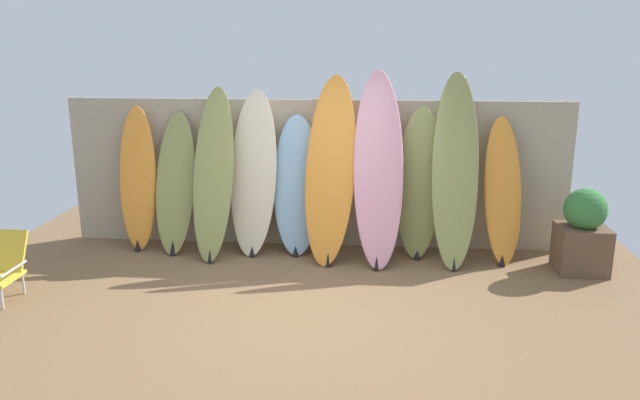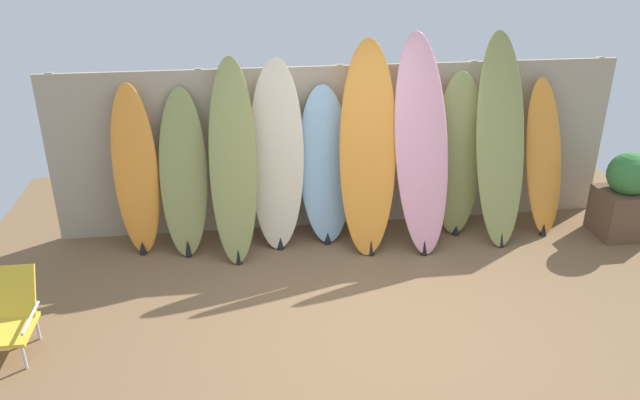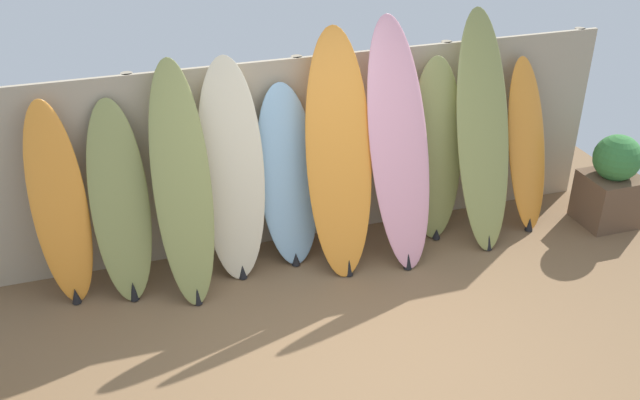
{
  "view_description": "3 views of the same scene",
  "coord_description": "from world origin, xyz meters",
  "px_view_note": "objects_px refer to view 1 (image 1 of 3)",
  "views": [
    {
      "loc": [
        0.7,
        -5.41,
        2.52
      ],
      "look_at": [
        0.18,
        0.57,
        0.95
      ],
      "focal_mm": 35.0,
      "sensor_mm": 36.0,
      "label": 1
    },
    {
      "loc": [
        -1.04,
        -4.32,
        3.19
      ],
      "look_at": [
        -0.34,
        0.96,
        0.77
      ],
      "focal_mm": 35.0,
      "sensor_mm": 36.0,
      "label": 2
    },
    {
      "loc": [
        -1.64,
        -3.73,
        3.71
      ],
      "look_at": [
        -0.18,
        0.81,
        1.06
      ],
      "focal_mm": 40.0,
      "sensor_mm": 36.0,
      "label": 3
    }
  ],
  "objects_px": {
    "surfboard_olive_8": "(455,171)",
    "surfboard_olive_7": "(419,184)",
    "surfboard_orange_5": "(330,171)",
    "surfboard_pink_6": "(378,170)",
    "surfboard_olive_2": "(213,175)",
    "surfboard_orange_9": "(503,192)",
    "planter_box": "(583,232)",
    "surfboard_orange_0": "(138,180)",
    "surfboard_olive_1": "(175,185)",
    "surfboard_skyblue_4": "(297,186)",
    "surfboard_cream_3": "(254,174)"
  },
  "relations": [
    {
      "from": "surfboard_orange_9",
      "to": "surfboard_olive_2",
      "type": "bearing_deg",
      "value": -178.12
    },
    {
      "from": "surfboard_olive_2",
      "to": "surfboard_pink_6",
      "type": "bearing_deg",
      "value": -1.09
    },
    {
      "from": "surfboard_pink_6",
      "to": "surfboard_cream_3",
      "type": "bearing_deg",
      "value": 172.69
    },
    {
      "from": "surfboard_orange_0",
      "to": "surfboard_olive_7",
      "type": "relative_size",
      "value": 0.99
    },
    {
      "from": "surfboard_cream_3",
      "to": "surfboard_olive_1",
      "type": "bearing_deg",
      "value": -179.88
    },
    {
      "from": "surfboard_olive_8",
      "to": "surfboard_olive_1",
      "type": "bearing_deg",
      "value": 177.6
    },
    {
      "from": "surfboard_olive_1",
      "to": "surfboard_orange_5",
      "type": "height_order",
      "value": "surfboard_orange_5"
    },
    {
      "from": "surfboard_olive_2",
      "to": "surfboard_olive_1",
      "type": "bearing_deg",
      "value": 163.63
    },
    {
      "from": "surfboard_orange_5",
      "to": "surfboard_olive_8",
      "type": "bearing_deg",
      "value": 0.26
    },
    {
      "from": "surfboard_olive_8",
      "to": "surfboard_olive_7",
      "type": "bearing_deg",
      "value": 156.95
    },
    {
      "from": "surfboard_pink_6",
      "to": "surfboard_orange_9",
      "type": "height_order",
      "value": "surfboard_pink_6"
    },
    {
      "from": "surfboard_pink_6",
      "to": "surfboard_olive_1",
      "type": "bearing_deg",
      "value": 175.6
    },
    {
      "from": "surfboard_pink_6",
      "to": "surfboard_olive_8",
      "type": "bearing_deg",
      "value": 3.24
    },
    {
      "from": "planter_box",
      "to": "surfboard_orange_5",
      "type": "bearing_deg",
      "value": 175.71
    },
    {
      "from": "surfboard_orange_9",
      "to": "planter_box",
      "type": "bearing_deg",
      "value": -20.72
    },
    {
      "from": "surfboard_cream_3",
      "to": "surfboard_orange_5",
      "type": "relative_size",
      "value": 0.91
    },
    {
      "from": "surfboard_olive_2",
      "to": "surfboard_skyblue_4",
      "type": "distance_m",
      "value": 0.98
    },
    {
      "from": "surfboard_orange_9",
      "to": "surfboard_olive_1",
      "type": "bearing_deg",
      "value": 179.4
    },
    {
      "from": "surfboard_pink_6",
      "to": "surfboard_orange_9",
      "type": "xyz_separation_m",
      "value": [
        1.42,
        0.15,
        -0.26
      ]
    },
    {
      "from": "surfboard_olive_1",
      "to": "planter_box",
      "type": "relative_size",
      "value": 1.76
    },
    {
      "from": "surfboard_cream_3",
      "to": "surfboard_skyblue_4",
      "type": "relative_size",
      "value": 1.17
    },
    {
      "from": "surfboard_olive_7",
      "to": "surfboard_orange_9",
      "type": "distance_m",
      "value": 0.95
    },
    {
      "from": "surfboard_orange_5",
      "to": "surfboard_skyblue_4",
      "type": "bearing_deg",
      "value": 155.77
    },
    {
      "from": "surfboard_pink_6",
      "to": "surfboard_orange_9",
      "type": "bearing_deg",
      "value": 5.86
    },
    {
      "from": "surfboard_olive_7",
      "to": "planter_box",
      "type": "bearing_deg",
      "value": -12.09
    },
    {
      "from": "surfboard_orange_0",
      "to": "surfboard_orange_5",
      "type": "xyz_separation_m",
      "value": [
        2.34,
        -0.18,
        0.19
      ]
    },
    {
      "from": "surfboard_olive_1",
      "to": "surfboard_orange_0",
      "type": "bearing_deg",
      "value": 175.39
    },
    {
      "from": "surfboard_orange_5",
      "to": "surfboard_orange_9",
      "type": "height_order",
      "value": "surfboard_orange_5"
    },
    {
      "from": "surfboard_orange_0",
      "to": "surfboard_pink_6",
      "type": "distance_m",
      "value": 2.9
    },
    {
      "from": "surfboard_skyblue_4",
      "to": "surfboard_pink_6",
      "type": "xyz_separation_m",
      "value": [
        0.95,
        -0.23,
        0.26
      ]
    },
    {
      "from": "surfboard_orange_5",
      "to": "planter_box",
      "type": "xyz_separation_m",
      "value": [
        2.79,
        -0.21,
        -0.59
      ]
    },
    {
      "from": "surfboard_orange_9",
      "to": "surfboard_orange_0",
      "type": "bearing_deg",
      "value": 178.96
    },
    {
      "from": "surfboard_olive_2",
      "to": "surfboard_skyblue_4",
      "type": "height_order",
      "value": "surfboard_olive_2"
    },
    {
      "from": "surfboard_cream_3",
      "to": "planter_box",
      "type": "bearing_deg",
      "value": -5.47
    },
    {
      "from": "surfboard_olive_7",
      "to": "surfboard_cream_3",
      "type": "bearing_deg",
      "value": -179.28
    },
    {
      "from": "surfboard_orange_5",
      "to": "surfboard_pink_6",
      "type": "height_order",
      "value": "surfboard_pink_6"
    },
    {
      "from": "surfboard_olive_1",
      "to": "surfboard_cream_3",
      "type": "relative_size",
      "value": 0.86
    },
    {
      "from": "surfboard_skyblue_4",
      "to": "surfboard_olive_7",
      "type": "height_order",
      "value": "surfboard_olive_7"
    },
    {
      "from": "surfboard_olive_2",
      "to": "surfboard_cream_3",
      "type": "xyz_separation_m",
      "value": [
        0.44,
        0.15,
        -0.02
      ]
    },
    {
      "from": "surfboard_orange_5",
      "to": "surfboard_olive_1",
      "type": "bearing_deg",
      "value": 175.61
    },
    {
      "from": "surfboard_olive_2",
      "to": "surfboard_olive_8",
      "type": "bearing_deg",
      "value": 0.25
    },
    {
      "from": "surfboard_olive_8",
      "to": "surfboard_orange_9",
      "type": "relative_size",
      "value": 1.3
    },
    {
      "from": "surfboard_skyblue_4",
      "to": "surfboard_orange_9",
      "type": "relative_size",
      "value": 0.99
    },
    {
      "from": "surfboard_pink_6",
      "to": "surfboard_orange_0",
      "type": "bearing_deg",
      "value": 175.57
    },
    {
      "from": "surfboard_pink_6",
      "to": "planter_box",
      "type": "bearing_deg",
      "value": -4.26
    },
    {
      "from": "surfboard_olive_2",
      "to": "surfboard_orange_9",
      "type": "height_order",
      "value": "surfboard_olive_2"
    },
    {
      "from": "surfboard_pink_6",
      "to": "surfboard_olive_7",
      "type": "bearing_deg",
      "value": 24.14
    },
    {
      "from": "surfboard_orange_0",
      "to": "surfboard_orange_9",
      "type": "relative_size",
      "value": 1.05
    },
    {
      "from": "surfboard_olive_2",
      "to": "surfboard_olive_7",
      "type": "xyz_separation_m",
      "value": [
        2.38,
        0.18,
        -0.1
      ]
    },
    {
      "from": "surfboard_orange_0",
      "to": "surfboard_olive_8",
      "type": "distance_m",
      "value": 3.75
    }
  ]
}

